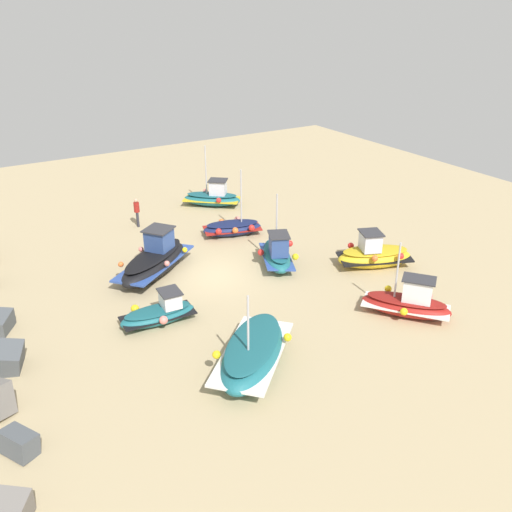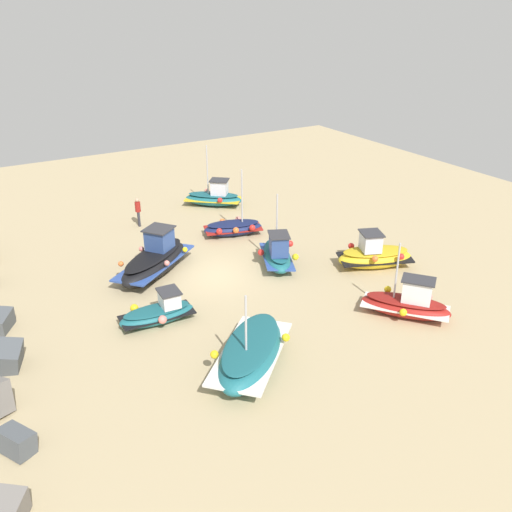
{
  "view_description": "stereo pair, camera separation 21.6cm",
  "coord_description": "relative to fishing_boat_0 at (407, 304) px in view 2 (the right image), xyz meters",
  "views": [
    {
      "loc": [
        -21.06,
        10.46,
        12.0
      ],
      "look_at": [
        -0.89,
        -1.88,
        0.9
      ],
      "focal_mm": 38.35,
      "sensor_mm": 36.0,
      "label": 1
    },
    {
      "loc": [
        -21.17,
        10.28,
        12.0
      ],
      "look_at": [
        -0.89,
        -1.88,
        0.9
      ],
      "focal_mm": 38.35,
      "sensor_mm": 36.0,
      "label": 2
    }
  ],
  "objects": [
    {
      "name": "fishing_boat_3",
      "position": [
        11.33,
        2.04,
        -0.14
      ],
      "size": [
        2.24,
        3.53,
        3.77
      ],
      "rotation": [
        0.0,
        0.0,
        1.28
      ],
      "color": "navy",
      "rests_on": "ground_plane"
    },
    {
      "name": "person_walking",
      "position": [
        15.35,
        6.11,
        0.42
      ],
      "size": [
        0.32,
        0.32,
        1.7
      ],
      "rotation": [
        0.0,
        0.0,
        1.37
      ],
      "color": "#2D2D38",
      "rests_on": "ground_plane"
    },
    {
      "name": "fishing_boat_2",
      "position": [
        9.1,
        7.55,
        0.13
      ],
      "size": [
        4.37,
        5.0,
        2.18
      ],
      "rotation": [
        0.0,
        0.0,
        5.35
      ],
      "color": "black",
      "rests_on": "ground_plane"
    },
    {
      "name": "fishing_boat_1",
      "position": [
        4.86,
        9.07,
        -0.13
      ],
      "size": [
        1.83,
        3.19,
        1.33
      ],
      "rotation": [
        0.0,
        0.0,
        4.65
      ],
      "color": "#1E6670",
      "rests_on": "ground_plane"
    },
    {
      "name": "fishing_boat_4",
      "position": [
        16.28,
        0.71,
        -0.02
      ],
      "size": [
        3.56,
        3.81,
        3.92
      ],
      "rotation": [
        0.0,
        0.0,
        4.01
      ],
      "color": "#1E6670",
      "rests_on": "ground_plane"
    },
    {
      "name": "fishing_boat_5",
      "position": [
        0.28,
        7.38,
        0.05
      ],
      "size": [
        4.58,
        4.71,
        3.24
      ],
      "rotation": [
        0.0,
        0.0,
        5.46
      ],
      "color": "#1E6670",
      "rests_on": "ground_plane"
    },
    {
      "name": "fishing_boat_7",
      "position": [
        6.74,
        2.07,
        0.06
      ],
      "size": [
        3.58,
        2.63,
        3.71
      ],
      "rotation": [
        0.0,
        0.0,
        2.71
      ],
      "color": "#1E6670",
      "rests_on": "ground_plane"
    },
    {
      "name": "ground_plane",
      "position": [
        7.5,
        5.25,
        -0.56
      ],
      "size": [
        50.64,
        50.64,
        0.0
      ],
      "primitive_type": "plane",
      "color": "tan"
    },
    {
      "name": "fishing_boat_6",
      "position": [
        4.2,
        -1.98,
        0.05
      ],
      "size": [
        2.78,
        4.0,
        1.9
      ],
      "rotation": [
        0.0,
        0.0,
        1.18
      ],
      "color": "gold",
      "rests_on": "ground_plane"
    },
    {
      "name": "fishing_boat_0",
      "position": [
        0.0,
        0.0,
        0.0
      ],
      "size": [
        3.74,
        3.36,
        3.24
      ],
      "rotation": [
        0.0,
        0.0,
        3.81
      ],
      "color": "maroon",
      "rests_on": "ground_plane"
    }
  ]
}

